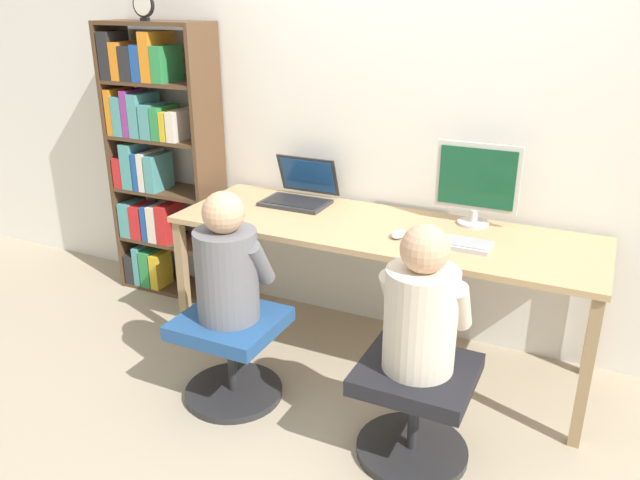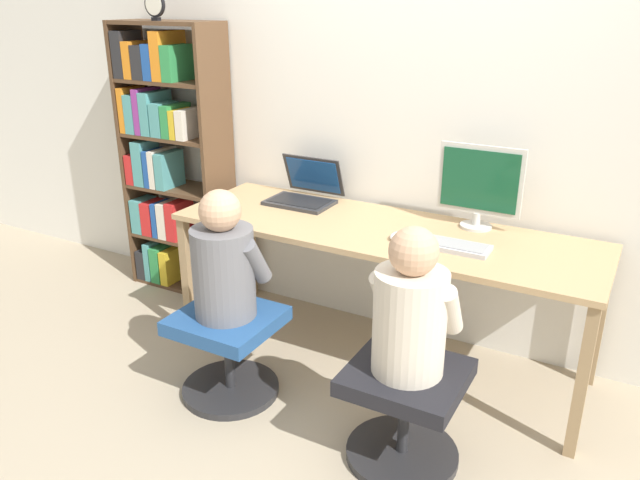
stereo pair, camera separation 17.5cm
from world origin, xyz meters
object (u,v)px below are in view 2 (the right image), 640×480
Objects in this scene: laptop at (304,193)px; bookshelf at (164,155)px; desktop_monitor at (480,185)px; person_at_laptop at (224,262)px; office_chair_left at (405,406)px; desk_clock at (155,5)px; person_at_monitor at (411,311)px; keyboard at (448,245)px; office_chair_right at (228,346)px.

laptop is 0.21× the size of bookshelf.
desktop_monitor is 1.32m from person_at_laptop.
office_chair_left is 3.02× the size of desk_clock.
person_at_monitor is at bearing -1.66° from person_at_laptop.
bookshelf reaches higher than person_at_monitor.
desktop_monitor is 0.88× the size of office_chair_left.
desktop_monitor is at bearing 3.27° from desk_clock.
desktop_monitor is 2.04m from bookshelf.
keyboard is 0.79m from office_chair_left.
person_at_monitor is (0.05, -0.59, -0.06)m from keyboard.
person_at_monitor and person_at_laptop have the same top height.
laptop is 0.59× the size of person_at_laptop.
bookshelf is at bearing -178.75° from desktop_monitor.
desktop_monitor is 0.25× the size of bookshelf.
person_at_laptop is (-0.94, 0.03, 0.00)m from person_at_monitor.
person_at_monitor is 2.39m from desk_clock.
desktop_monitor is at bearing 43.98° from person_at_laptop.
office_chair_left is at bearing -1.66° from office_chair_right.
bookshelf is at bearing 179.37° from laptop.
bookshelf is at bearing 145.02° from desk_clock.
desktop_monitor is 0.40m from keyboard.
desk_clock is at bearing 157.30° from office_chair_left.
office_chair_left is 0.94m from office_chair_right.
keyboard is at bearing -6.66° from desk_clock.
keyboard is 0.81× the size of office_chair_right.
desk_clock is at bearing 157.40° from person_at_monitor.
person_at_laptop is at bearing 90.00° from office_chair_right.
office_chair_left is 0.28× the size of bookshelf.
laptop reaches higher than office_chair_right.
keyboard is 2.18m from desk_clock.
person_at_monitor is at bearing -89.43° from desktop_monitor.
person_at_monitor is at bearing -23.24° from bookshelf.
person_at_monitor reaches higher than office_chair_right.
desktop_monitor is 1.00m from laptop.
desk_clock reaches higher than desktop_monitor.
desk_clock is (-1.95, 0.81, 1.11)m from person_at_monitor.
laptop is at bearing 138.90° from person_at_monitor.
laptop is 1.43m from office_chair_left.
bookshelf reaches higher than office_chair_left.
bookshelf is (-2.04, -0.04, -0.08)m from desktop_monitor.
office_chair_left is (0.05, -0.59, -0.51)m from keyboard.
office_chair_right is (0.06, -0.84, -0.55)m from laptop.
keyboard is 0.60m from person_at_monitor.
bookshelf is (-1.05, 0.01, 0.10)m from laptop.
bookshelf is at bearing 156.66° from office_chair_left.
office_chair_right is at bearing -90.00° from person_at_laptop.
person_at_laptop is at bearing 178.34° from person_at_monitor.
office_chair_right is 0.78× the size of person_at_laptop.
desk_clock is at bearing 173.34° from keyboard.
desk_clock reaches higher than person_at_monitor.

